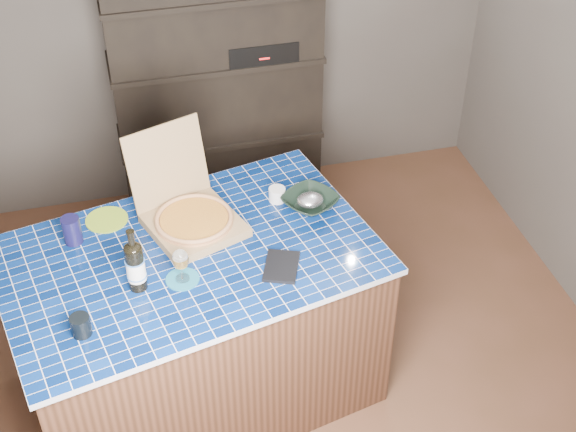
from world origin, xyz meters
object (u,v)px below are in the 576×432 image
object	(u,v)px
kitchen_island	(196,325)
pizza_box	(191,216)
mead_bottle	(135,266)
dvd_case	(281,266)
bowl	(310,202)
wine_glass	(180,260)

from	to	relation	value
kitchen_island	pizza_box	bearing A→B (deg)	63.40
mead_bottle	dvd_case	size ratio (longest dim) A/B	1.55
kitchen_island	bowl	world-z (taller)	bowl
wine_glass	dvd_case	size ratio (longest dim) A/B	0.80
kitchen_island	wine_glass	bearing A→B (deg)	-119.53
pizza_box	wine_glass	size ratio (longest dim) A/B	3.58
kitchen_island	bowl	xyz separation A→B (m)	(0.61, 0.20, 0.47)
mead_bottle	bowl	distance (m)	0.92
bowl	wine_glass	bearing A→B (deg)	-151.84
pizza_box	wine_glass	distance (m)	0.36
mead_bottle	dvd_case	bearing A→B (deg)	-2.91
bowl	dvd_case	bearing A→B (deg)	-121.44
bowl	pizza_box	bearing A→B (deg)	-179.25
kitchen_island	mead_bottle	distance (m)	0.63
wine_glass	bowl	xyz separation A→B (m)	(0.66, 0.35, -0.08)
pizza_box	wine_glass	bearing A→B (deg)	-125.38
pizza_box	bowl	xyz separation A→B (m)	(0.56, 0.01, -0.03)
kitchen_island	pizza_box	size ratio (longest dim) A/B	3.18
dvd_case	bowl	world-z (taller)	bowl
pizza_box	dvd_case	size ratio (longest dim) A/B	2.86
pizza_box	mead_bottle	size ratio (longest dim) A/B	1.85
mead_bottle	wine_glass	world-z (taller)	mead_bottle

